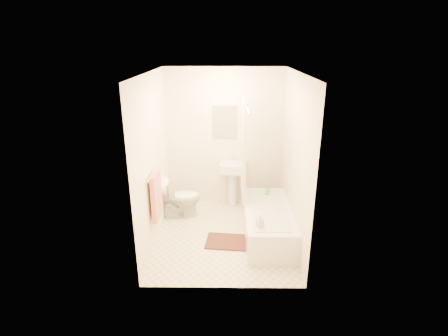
{
  "coord_description": "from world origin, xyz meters",
  "views": [
    {
      "loc": [
        0.05,
        -4.64,
        2.78
      ],
      "look_at": [
        0.0,
        0.25,
        1.0
      ],
      "focal_mm": 28.0,
      "sensor_mm": 36.0,
      "label": 1
    }
  ],
  "objects_px": {
    "bath_mat": "(226,242)",
    "toilet": "(180,198)",
    "soap_bottle": "(260,221)",
    "sink": "(233,182)",
    "bathtub": "(268,222)"
  },
  "relations": [
    {
      "from": "bath_mat",
      "to": "toilet",
      "type": "bearing_deg",
      "value": 133.7
    },
    {
      "from": "bathtub",
      "to": "bath_mat",
      "type": "relative_size",
      "value": 2.63
    },
    {
      "from": "soap_bottle",
      "to": "bathtub",
      "type": "bearing_deg",
      "value": 72.33
    },
    {
      "from": "bathtub",
      "to": "soap_bottle",
      "type": "bearing_deg",
      "value": -107.67
    },
    {
      "from": "bath_mat",
      "to": "soap_bottle",
      "type": "height_order",
      "value": "soap_bottle"
    },
    {
      "from": "sink",
      "to": "soap_bottle",
      "type": "bearing_deg",
      "value": -71.27
    },
    {
      "from": "bathtub",
      "to": "bath_mat",
      "type": "xyz_separation_m",
      "value": [
        -0.62,
        -0.2,
        -0.21
      ]
    },
    {
      "from": "toilet",
      "to": "sink",
      "type": "bearing_deg",
      "value": -73.16
    },
    {
      "from": "toilet",
      "to": "soap_bottle",
      "type": "xyz_separation_m",
      "value": [
        1.23,
        -1.15,
        0.2
      ]
    },
    {
      "from": "soap_bottle",
      "to": "toilet",
      "type": "bearing_deg",
      "value": 136.97
    },
    {
      "from": "toilet",
      "to": "sink",
      "type": "xyz_separation_m",
      "value": [
        0.89,
        0.44,
        0.1
      ]
    },
    {
      "from": "sink",
      "to": "bath_mat",
      "type": "height_order",
      "value": "sink"
    },
    {
      "from": "toilet",
      "to": "bathtub",
      "type": "relative_size",
      "value": 0.43
    },
    {
      "from": "bathtub",
      "to": "soap_bottle",
      "type": "relative_size",
      "value": 8.17
    },
    {
      "from": "toilet",
      "to": "sink",
      "type": "distance_m",
      "value": 1.0
    }
  ]
}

